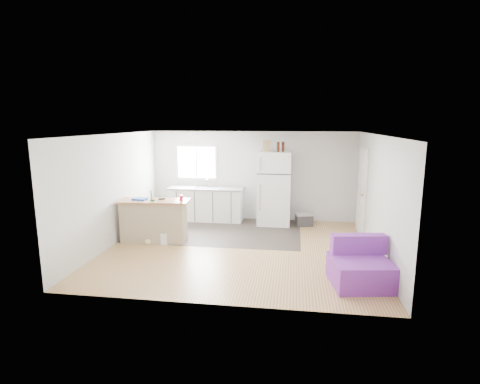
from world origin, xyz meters
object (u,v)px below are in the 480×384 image
kitchen_cabinets (206,204)px  red_cup (181,198)px  bottle_right (283,147)px  bottle_left (278,147)px  purple_seat (360,268)px  peninsula (154,220)px  cooler (304,219)px  cleaner_jug (164,239)px  refrigerator (274,188)px  mop (150,234)px  cardboard_box (267,146)px  blue_tray (140,199)px

kitchen_cabinets → red_cup: (-0.10, -1.91, 0.55)m
bottle_right → bottle_left: bearing=-148.8°
purple_seat → red_cup: size_ratio=8.83×
peninsula → red_cup: size_ratio=13.15×
bottle_left → cooler: bearing=2.0°
bottle_left → cleaner_jug: bearing=-140.6°
refrigerator → bottle_left: size_ratio=7.61×
purple_seat → bottle_right: bottle_right is taller
mop → red_cup: mop is taller
red_cup → cardboard_box: (1.74, 1.75, 1.05)m
purple_seat → cleaner_jug: (-3.90, 1.47, -0.15)m
cleaner_jug → cardboard_box: bearing=43.9°
cooler → blue_tray: blue_tray is taller
bottle_left → bottle_right: size_ratio=1.00×
red_cup → kitchen_cabinets: bearing=86.9°
red_cup → bottle_right: 2.97m
red_cup → bottle_right: size_ratio=0.48×
bottle_left → bottle_right: same height
purple_seat → mop: 4.47m
peninsula → cardboard_box: 3.36m
peninsula → bottle_right: 3.66m
kitchen_cabinets → purple_seat: kitchen_cabinets is taller
kitchen_cabinets → cardboard_box: 2.29m
kitchen_cabinets → blue_tray: kitchen_cabinets is taller
cleaner_jug → bottle_left: 3.60m
kitchen_cabinets → red_cup: size_ratio=16.87×
kitchen_cabinets → refrigerator: bearing=-2.9°
blue_tray → bottle_left: (2.96, 1.75, 1.06)m
cooler → bottle_left: bottle_left is taller
refrigerator → bottle_right: bottle_right is taller
purple_seat → cardboard_box: cardboard_box is taller
peninsula → blue_tray: 0.57m
peninsula → cardboard_box: size_ratio=5.26×
mop → blue_tray: 0.80m
refrigerator → cardboard_box: bearing=-164.8°
peninsula → refrigerator: 3.21m
cleaner_jug → blue_tray: size_ratio=1.00×
mop → refrigerator: bearing=32.2°
refrigerator → mop: refrigerator is taller
cleaner_jug → bottle_right: (2.49, 2.01, 1.90)m
purple_seat → peninsula: bearing=148.7°
cleaner_jug → red_cup: size_ratio=2.50×
cleaner_jug → red_cup: 0.97m
cooler → bottle_right: bearing=159.6°
red_cup → bottle_left: size_ratio=0.48×
mop → cardboard_box: size_ratio=4.07×
purple_seat → mop: bearing=151.3°
cleaner_jug → peninsula: bearing=145.2°
purple_seat → cardboard_box: 4.31m
kitchen_cabinets → bottle_right: bottle_right is taller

